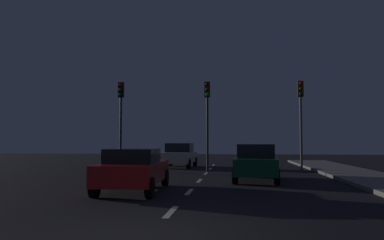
{
  "coord_description": "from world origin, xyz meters",
  "views": [
    {
      "loc": [
        1.53,
        -6.74,
        1.68
      ],
      "look_at": [
        -0.87,
        15.17,
        2.92
      ],
      "focal_mm": 36.42,
      "sensor_mm": 36.0,
      "label": 1
    }
  ],
  "objects": [
    {
      "name": "lane_stripe_seventh",
      "position": [
        0.0,
        21.6,
        0.0
      ],
      "size": [
        0.16,
        1.6,
        0.01
      ],
      "primitive_type": "cube",
      "color": "silver",
      "rests_on": "ground_plane"
    },
    {
      "name": "traffic_signal_center",
      "position": [
        -0.02,
        15.56,
        3.6
      ],
      "size": [
        0.32,
        0.38,
        5.16
      ],
      "color": "#2D2D30",
      "rests_on": "ground_plane"
    },
    {
      "name": "lane_stripe_fifth",
      "position": [
        0.0,
        14.0,
        0.0
      ],
      "size": [
        0.16,
        1.6,
        0.01
      ],
      "primitive_type": "cube",
      "color": "silver",
      "rests_on": "ground_plane"
    },
    {
      "name": "traffic_signal_right",
      "position": [
        5.24,
        15.56,
        3.57
      ],
      "size": [
        0.32,
        0.38,
        5.12
      ],
      "color": "#4C4C51",
      "rests_on": "ground_plane"
    },
    {
      "name": "lane_stripe_third",
      "position": [
        0.0,
        6.4,
        0.0
      ],
      "size": [
        0.16,
        1.6,
        0.01
      ],
      "primitive_type": "cube",
      "color": "silver",
      "rests_on": "ground_plane"
    },
    {
      "name": "lane_stripe_sixth",
      "position": [
        0.0,
        17.8,
        0.0
      ],
      "size": [
        0.16,
        1.6,
        0.01
      ],
      "primitive_type": "cube",
      "color": "silver",
      "rests_on": "ground_plane"
    },
    {
      "name": "traffic_signal_left",
      "position": [
        -5.15,
        15.56,
        3.64
      ],
      "size": [
        0.32,
        0.38,
        5.22
      ],
      "color": "#2D2D30",
      "rests_on": "ground_plane"
    },
    {
      "name": "car_stopped_ahead",
      "position": [
        2.46,
        10.53,
        0.8
      ],
      "size": [
        2.09,
        4.64,
        1.59
      ],
      "color": "#0F4C2D",
      "rests_on": "ground_plane"
    },
    {
      "name": "car_oncoming_far",
      "position": [
        -2.15,
        19.0,
        0.8
      ],
      "size": [
        2.13,
        3.96,
        1.6
      ],
      "color": "beige",
      "rests_on": "ground_plane"
    },
    {
      "name": "car_adjacent_lane",
      "position": [
        -1.9,
        6.35,
        0.75
      ],
      "size": [
        2.06,
        4.53,
        1.45
      ],
      "color": "#B21919",
      "rests_on": "ground_plane"
    },
    {
      "name": "ground_plane",
      "position": [
        0.0,
        7.0,
        0.0
      ],
      "size": [
        80.0,
        80.0,
        0.0
      ],
      "primitive_type": "plane",
      "color": "black"
    },
    {
      "name": "lane_stripe_second",
      "position": [
        0.0,
        2.6,
        0.0
      ],
      "size": [
        0.16,
        1.6,
        0.01
      ],
      "primitive_type": "cube",
      "color": "silver",
      "rests_on": "ground_plane"
    },
    {
      "name": "lane_stripe_fourth",
      "position": [
        0.0,
        10.2,
        0.0
      ],
      "size": [
        0.16,
        1.6,
        0.01
      ],
      "primitive_type": "cube",
      "color": "silver",
      "rests_on": "ground_plane"
    }
  ]
}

